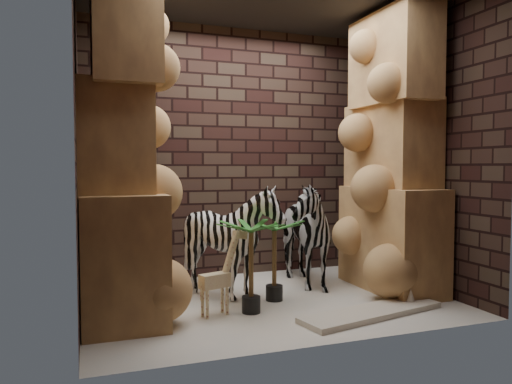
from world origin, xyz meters
name	(u,v)px	position (x,y,z in m)	size (l,w,h in m)	color
floor	(269,301)	(0.00, 0.00, 0.00)	(3.50, 3.50, 0.00)	beige
wall_back	(232,152)	(0.00, 1.25, 1.50)	(3.50, 3.50, 0.00)	black
wall_front	(330,143)	(0.00, -1.25, 1.50)	(3.50, 3.50, 0.00)	black
wall_left	(77,146)	(-1.75, 0.00, 1.50)	(3.00, 3.00, 0.00)	black
wall_right	(418,151)	(1.75, 0.00, 1.50)	(3.00, 3.00, 0.00)	black
rock_pillar_left	(120,147)	(-1.40, 0.00, 1.50)	(0.68, 1.30, 3.00)	tan
rock_pillar_right	(392,150)	(1.42, 0.00, 1.50)	(0.58, 1.25, 3.00)	tan
zebra_right	(297,224)	(0.54, 0.52, 0.68)	(0.62, 1.15, 1.36)	white
zebra_left	(231,247)	(-0.33, 0.21, 0.52)	(0.93, 1.15, 1.04)	white
giraffe_toy	(215,271)	(-0.62, -0.29, 0.40)	(0.41, 0.14, 0.80)	beige
palm_front	(274,260)	(0.06, 0.00, 0.40)	(0.36, 0.36, 0.81)	#175B17
palm_back	(251,266)	(-0.29, -0.31, 0.42)	(0.36, 0.36, 0.85)	#175B17
surfboard	(372,312)	(0.71, -0.74, 0.03)	(1.44, 0.35, 0.05)	beige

